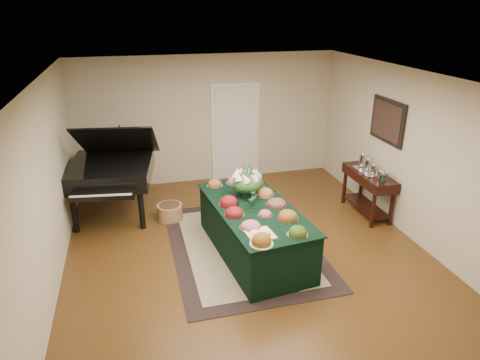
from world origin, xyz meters
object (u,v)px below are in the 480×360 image
object	(u,v)px
grand_piano	(111,170)
mahogany_sideboard	(369,182)
buffet_table	(254,230)
floral_centerpiece	(247,180)

from	to	relation	value
grand_piano	mahogany_sideboard	bearing A→B (deg)	-14.00
buffet_table	floral_centerpiece	xyz separation A→B (m)	(0.00, 0.41, 0.68)
floral_centerpiece	grand_piano	size ratio (longest dim) A/B	0.25
grand_piano	mahogany_sideboard	world-z (taller)	grand_piano
buffet_table	mahogany_sideboard	world-z (taller)	mahogany_sideboard
buffet_table	grand_piano	xyz separation A→B (m)	(-2.10, 1.92, 0.48)
buffet_table	floral_centerpiece	size ratio (longest dim) A/B	5.14
buffet_table	mahogany_sideboard	bearing A→B (deg)	18.40
floral_centerpiece	mahogany_sideboard	distance (m)	2.48
floral_centerpiece	mahogany_sideboard	world-z (taller)	floral_centerpiece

